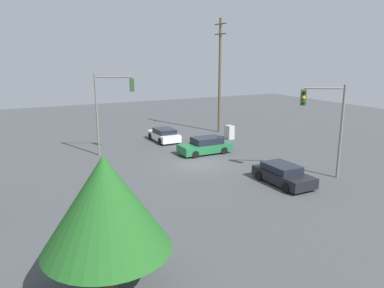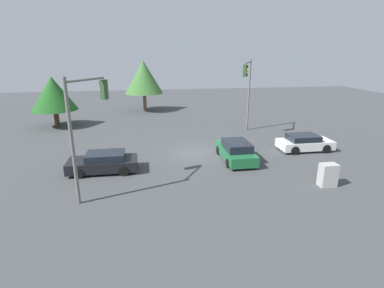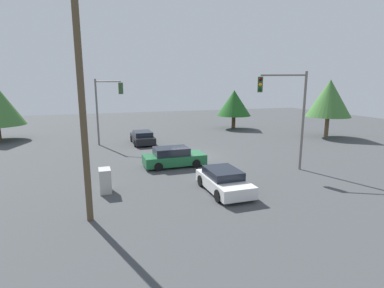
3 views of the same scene
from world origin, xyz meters
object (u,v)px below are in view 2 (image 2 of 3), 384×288
at_px(traffic_signal_main, 85,117).
at_px(sedan_green, 236,151).
at_px(sedan_white, 304,143).
at_px(electrical_cabinet, 328,175).
at_px(traffic_signal_cross, 248,84).
at_px(sedan_dark, 103,162).

bearing_deg(traffic_signal_main, sedan_green, -33.41).
distance_m(sedan_green, sedan_white, 6.11).
bearing_deg(electrical_cabinet, traffic_signal_main, 175.90).
height_order(traffic_signal_main, traffic_signal_cross, traffic_signal_cross).
distance_m(sedan_dark, sedan_white, 15.19).
distance_m(sedan_dark, traffic_signal_cross, 15.10).
distance_m(sedan_dark, sedan_green, 9.10).
distance_m(sedan_green, traffic_signal_main, 10.74).
bearing_deg(sedan_dark, electrical_cabinet, -108.01).
bearing_deg(sedan_green, sedan_white, 12.21).
xyz_separation_m(sedan_dark, sedan_white, (15.05, 2.06, -0.01)).
bearing_deg(sedan_green, sedan_dark, -175.17).
bearing_deg(traffic_signal_cross, traffic_signal_main, -19.76).
xyz_separation_m(sedan_green, sedan_white, (5.97, 1.29, -0.05)).
relative_size(traffic_signal_main, electrical_cabinet, 4.74).
xyz_separation_m(traffic_signal_cross, electrical_cabinet, (0.84, -12.21, -3.89)).
height_order(sedan_green, sedan_white, sedan_green).
relative_size(sedan_green, electrical_cabinet, 3.31).
bearing_deg(sedan_white, electrical_cabinet, -17.65).
xyz_separation_m(sedan_dark, traffic_signal_main, (-0.19, -3.29, 3.67)).
distance_m(traffic_signal_main, electrical_cabinet, 13.75).
xyz_separation_m(sedan_dark, sedan_green, (9.07, 0.77, 0.04)).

